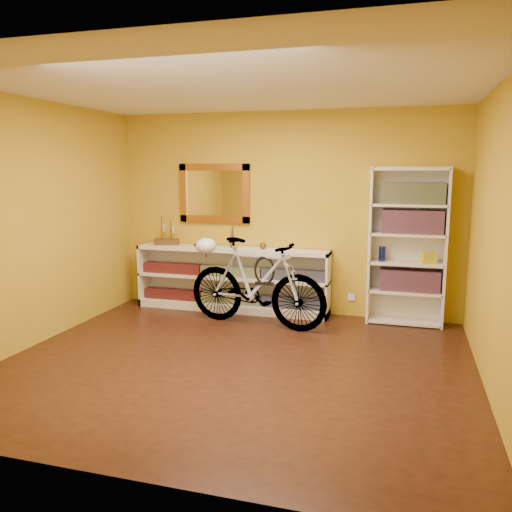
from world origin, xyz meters
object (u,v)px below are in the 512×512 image
(console_unit, at_px, (232,279))
(helmet, at_px, (206,246))
(bookcase, at_px, (407,247))
(bicycle, at_px, (256,283))

(console_unit, height_order, helmet, helmet)
(bookcase, xyz_separation_m, helmet, (-2.39, -0.49, -0.01))
(console_unit, distance_m, helmet, 0.71)
(console_unit, relative_size, bookcase, 1.37)
(console_unit, xyz_separation_m, bookcase, (2.22, 0.03, 0.52))
(console_unit, xyz_separation_m, bicycle, (0.51, -0.58, 0.11))
(helmet, bearing_deg, console_unit, 69.65)
(console_unit, distance_m, bicycle, 0.78)
(bookcase, bearing_deg, bicycle, -160.59)
(console_unit, xyz_separation_m, helmet, (-0.17, -0.47, 0.51))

